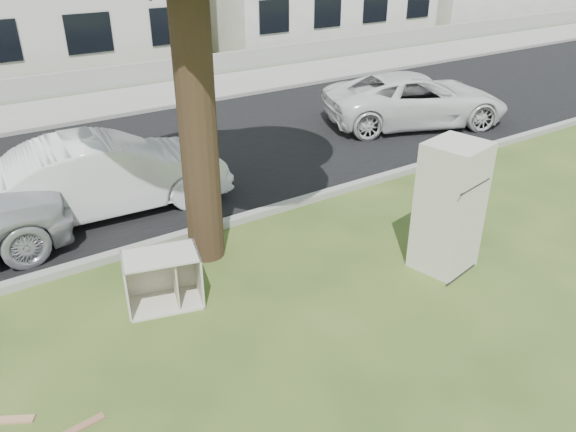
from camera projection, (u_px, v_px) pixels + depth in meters
ground at (293, 302)px, 7.60m from camera, size 120.00×120.00×0.00m
road at (137, 164)px, 12.04m from camera, size 120.00×7.00×0.01m
kerb_near at (212, 230)px, 9.42m from camera, size 120.00×0.18×0.12m
kerb_far at (89, 122)px, 14.68m from camera, size 120.00×0.18×0.12m
sidewalk at (74, 109)px, 15.75m from camera, size 120.00×2.80×0.01m
low_wall at (58, 85)px, 16.78m from camera, size 120.00×0.15×0.70m
fridge at (450, 207)px, 8.02m from camera, size 0.93×0.88×1.93m
cabinet at (163, 280)px, 7.41m from camera, size 1.10×0.84×0.76m
plank_c at (146, 295)px, 7.74m from camera, size 0.25×0.75×0.02m
car_center at (107, 174)px, 9.80m from camera, size 4.25×1.70×1.37m
car_right at (416, 99)px, 14.27m from camera, size 5.10×3.68×1.29m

